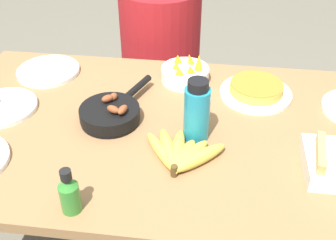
{
  "coord_description": "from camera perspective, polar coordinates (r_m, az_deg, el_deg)",
  "views": [
    {
      "loc": [
        0.14,
        -1.07,
        1.53
      ],
      "look_at": [
        0.0,
        0.0,
        0.73
      ],
      "focal_mm": 45.0,
      "sensor_mm": 36.0,
      "label": 1
    }
  ],
  "objects": [
    {
      "name": "dining_table",
      "position": [
        1.42,
        -0.0,
        -3.97
      ],
      "size": [
        1.53,
        0.89,
        0.7
      ],
      "color": "olive",
      "rests_on": "ground_plane"
    },
    {
      "name": "banana_bunch",
      "position": [
        1.24,
        1.71,
        -4.6
      ],
      "size": [
        0.27,
        0.21,
        0.04
      ],
      "color": "gold",
      "rests_on": "dining_table"
    },
    {
      "name": "skillet",
      "position": [
        1.39,
        -7.69,
        0.94
      ],
      "size": [
        0.2,
        0.33,
        0.08
      ],
      "rotation": [
        0.0,
        0.0,
        1.2
      ],
      "color": "black",
      "rests_on": "dining_table"
    },
    {
      "name": "frittata_plate_center",
      "position": [
        1.54,
        11.84,
        3.97
      ],
      "size": [
        0.26,
        0.26,
        0.05
      ],
      "color": "white",
      "rests_on": "dining_table"
    },
    {
      "name": "empty_plate_near_front",
      "position": [
        1.72,
        -15.9,
        6.42
      ],
      "size": [
        0.24,
        0.24,
        0.02
      ],
      "color": "white",
      "rests_on": "dining_table"
    },
    {
      "name": "empty_plate_mid_edge",
      "position": [
        1.55,
        -21.47,
        1.61
      ],
      "size": [
        0.23,
        0.23,
        0.02
      ],
      "color": "white",
      "rests_on": "dining_table"
    },
    {
      "name": "fruit_bowl_mango",
      "position": [
        1.6,
        2.35,
        6.4
      ],
      "size": [
        0.18,
        0.18,
        0.11
      ],
      "color": "white",
      "rests_on": "dining_table"
    },
    {
      "name": "water_bottle",
      "position": [
        1.27,
        3.93,
        1.19
      ],
      "size": [
        0.08,
        0.08,
        0.2
      ],
      "color": "teal",
      "rests_on": "dining_table"
    },
    {
      "name": "hot_sauce_bottle",
      "position": [
        1.1,
        -13.23,
        -9.61
      ],
      "size": [
        0.05,
        0.05,
        0.14
      ],
      "color": "#337F2D",
      "rests_on": "dining_table"
    },
    {
      "name": "person_figure",
      "position": [
        2.1,
        -0.98,
        6.19
      ],
      "size": [
        0.41,
        0.41,
        1.17
      ],
      "color": "black",
      "rests_on": "ground_plane"
    }
  ]
}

